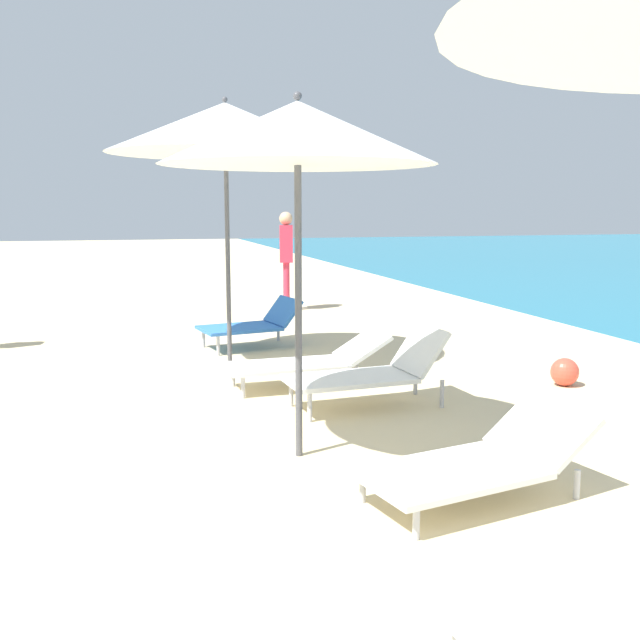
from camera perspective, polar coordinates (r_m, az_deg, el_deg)
umbrella_second at (r=5.00m, az=-1.78°, el=14.52°), size 1.89×1.89×2.53m
lounger_second_shoreside at (r=6.44m, az=4.02°, el=-4.03°), size 1.45×0.71×0.69m
lounger_second_inland at (r=4.56m, az=12.41°, el=-10.80°), size 1.56×0.95×0.50m
umbrella_farthest at (r=8.00m, az=-7.50°, el=14.80°), size 2.54×2.54×2.93m
lounger_farthest_shoreside at (r=9.18m, az=-5.38°, el=-0.28°), size 1.33×0.90×0.61m
lounger_farthest_inland at (r=7.15m, az=-0.87°, el=-3.20°), size 1.63×0.64×0.52m
person_walking_near at (r=12.44m, az=-2.70°, el=5.50°), size 0.29×0.40×1.70m
beach_ball at (r=7.62m, az=18.79°, el=-3.91°), size 0.28×0.28×0.28m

